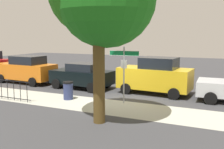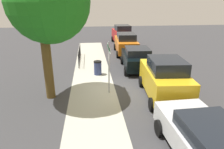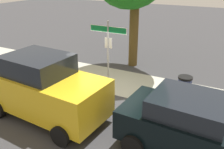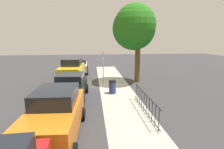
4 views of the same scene
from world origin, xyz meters
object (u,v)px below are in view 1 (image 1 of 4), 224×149
(car_yellow, at_px, (155,76))
(car_orange, at_px, (26,69))
(trash_bin, at_px, (68,90))
(car_black, at_px, (82,75))
(street_sign, at_px, (124,64))

(car_yellow, xyz_separation_m, car_orange, (9.60, 0.38, -0.08))
(car_orange, height_order, trash_bin, car_orange)
(car_orange, bearing_deg, car_black, -177.45)
(street_sign, relative_size, car_black, 0.71)
(car_black, relative_size, car_orange, 0.89)
(car_yellow, height_order, car_orange, car_yellow)
(car_yellow, height_order, car_black, car_yellow)
(trash_bin, bearing_deg, car_orange, -27.69)
(car_yellow, relative_size, car_black, 1.06)
(street_sign, height_order, car_yellow, street_sign)
(car_yellow, bearing_deg, trash_bin, 44.38)
(car_black, bearing_deg, street_sign, 151.41)
(street_sign, bearing_deg, trash_bin, 9.24)
(car_black, height_order, car_orange, car_orange)
(car_black, bearing_deg, car_orange, 3.35)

